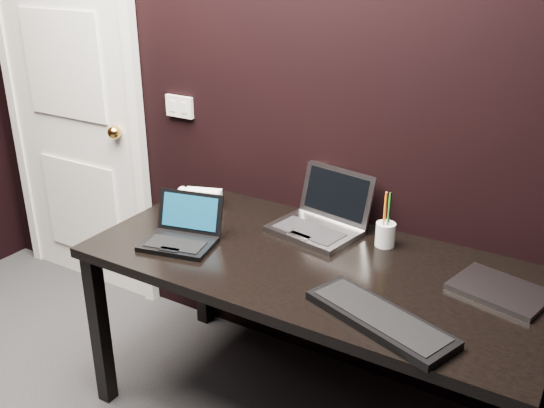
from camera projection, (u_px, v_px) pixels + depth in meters
The scene contains 11 objects.
wall_back at pixel (297, 82), 2.48m from camera, with size 4.00×4.00×0.00m, color black.
door at pixel (71, 104), 3.21m from camera, with size 0.99×0.10×2.14m.
wall_switch at pixel (179, 107), 2.84m from camera, with size 0.15×0.02×0.10m.
desk at pixel (312, 278), 2.28m from camera, with size 1.70×0.80×0.74m.
netbook at pixel (182, 234), 2.36m from camera, with size 0.32×0.30×0.18m.
silver_laptop at pixel (320, 220), 2.46m from camera, with size 0.39×0.36×0.23m.
ext_keyboard at pixel (380, 319), 1.87m from camera, with size 0.52×0.32×0.03m.
closed_laptop at pixel (500, 290), 2.03m from camera, with size 0.34×0.28×0.02m.
desk_phone at pixel (200, 199), 2.70m from camera, with size 0.21×0.20×0.10m.
mobile_phone at pixel (180, 210), 2.59m from camera, with size 0.06×0.05×0.09m.
pen_cup at pixel (385, 233), 2.34m from camera, with size 0.09×0.09×0.22m.
Camera 1 is at (1.20, -0.38, 1.81)m, focal length 40.00 mm.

